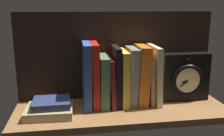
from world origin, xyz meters
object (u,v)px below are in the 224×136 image
at_px(book_maroon_dawkins, 110,81).
at_px(book_cream_twain, 154,74).
at_px(book_orange_pandolfini, 141,75).
at_px(book_stack_side, 50,108).
at_px(framed_clock, 185,77).
at_px(book_red_requiem, 95,75).
at_px(book_green_romantic, 103,81).
at_px(book_black_skeptic, 116,76).
at_px(book_gray_chess, 131,76).
at_px(book_tan_shortstories, 149,81).
at_px(book_yellow_seinlanguage, 123,77).
at_px(book_blue_modern, 87,75).

distance_m(book_maroon_dawkins, book_cream_twain, 0.18).
height_order(book_orange_pandolfini, book_stack_side, book_orange_pandolfini).
bearing_deg(framed_clock, book_cream_twain, 179.73).
bearing_deg(book_red_requiem, framed_clock, -0.10).
bearing_deg(book_green_romantic, book_black_skeptic, 0.00).
distance_m(book_maroon_dawkins, book_black_skeptic, 0.03).
bearing_deg(book_black_skeptic, book_orange_pandolfini, 0.00).
relative_size(book_gray_chess, book_stack_side, 1.32).
height_order(book_tan_shortstories, framed_clock, framed_clock).
bearing_deg(book_orange_pandolfini, framed_clock, -0.19).
xyz_separation_m(book_yellow_seinlanguage, book_tan_shortstories, (0.11, 0.00, -0.02)).
bearing_deg(book_blue_modern, framed_clock, -0.09).
height_order(book_orange_pandolfini, book_cream_twain, book_orange_pandolfini).
xyz_separation_m(book_black_skeptic, book_yellow_seinlanguage, (0.03, 0.00, -0.01)).
relative_size(book_black_skeptic, book_yellow_seinlanguage, 1.07).
xyz_separation_m(book_red_requiem, book_green_romantic, (0.03, 0.00, -0.03)).
xyz_separation_m(book_tan_shortstories, book_stack_side, (-0.39, -0.07, -0.06)).
relative_size(book_gray_chess, book_orange_pandolfini, 0.97).
bearing_deg(book_blue_modern, book_stack_side, -153.71).
relative_size(book_red_requiem, book_yellow_seinlanguage, 1.14).
distance_m(book_gray_chess, book_tan_shortstories, 0.08).
height_order(book_maroon_dawkins, book_cream_twain, book_cream_twain).
height_order(book_cream_twain, book_stack_side, book_cream_twain).
distance_m(book_blue_modern, book_cream_twain, 0.27).
relative_size(book_green_romantic, book_tan_shortstories, 1.12).
distance_m(book_red_requiem, book_green_romantic, 0.04).
bearing_deg(framed_clock, book_orange_pandolfini, 179.81).
height_order(book_gray_chess, book_tan_shortstories, book_gray_chess).
distance_m(book_yellow_seinlanguage, book_orange_pandolfini, 0.08).
xyz_separation_m(book_orange_pandolfini, book_tan_shortstories, (0.03, 0.00, -0.03)).
xyz_separation_m(book_black_skeptic, book_orange_pandolfini, (0.10, 0.00, 0.00)).
distance_m(book_blue_modern, book_green_romantic, 0.07).
distance_m(book_yellow_seinlanguage, framed_clock, 0.26).
relative_size(book_red_requiem, book_cream_twain, 1.07).
bearing_deg(book_maroon_dawkins, book_blue_modern, -180.00).
bearing_deg(book_stack_side, book_orange_pandolfini, 10.88).
bearing_deg(book_tan_shortstories, book_green_romantic, 180.00).
bearing_deg(book_green_romantic, book_yellow_seinlanguage, 0.00).
height_order(book_maroon_dawkins, book_stack_side, book_maroon_dawkins).
relative_size(book_maroon_dawkins, book_orange_pandolfini, 0.82).
distance_m(book_green_romantic, book_cream_twain, 0.21).
xyz_separation_m(book_black_skeptic, book_gray_chess, (0.06, 0.00, -0.00)).
bearing_deg(book_maroon_dawkins, framed_clock, -0.12).
height_order(book_blue_modern, book_green_romantic, book_blue_modern).
relative_size(book_black_skeptic, book_cream_twain, 1.00).
xyz_separation_m(book_red_requiem, book_cream_twain, (0.24, 0.00, -0.01)).
bearing_deg(book_blue_modern, book_black_skeptic, 0.00).
xyz_separation_m(book_red_requiem, book_tan_shortstories, (0.22, 0.00, -0.04)).
relative_size(book_blue_modern, book_tan_shortstories, 1.42).
xyz_separation_m(book_green_romantic, book_yellow_seinlanguage, (0.08, 0.00, 0.01)).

